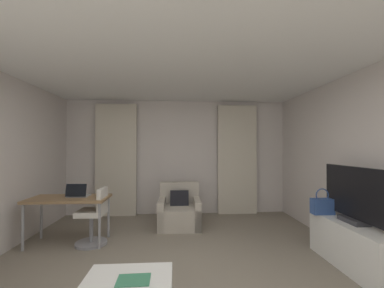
{
  "coord_description": "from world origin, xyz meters",
  "views": [
    {
      "loc": [
        -0.03,
        -2.64,
        1.52
      ],
      "look_at": [
        0.23,
        1.35,
        1.58
      ],
      "focal_mm": 22.79,
      "sensor_mm": 36.0,
      "label": 1
    }
  ],
  "objects": [
    {
      "name": "curtain_right_panel",
      "position": [
        1.38,
        2.9,
        1.25
      ],
      "size": [
        0.9,
        0.06,
        2.5
      ],
      "color": "beige",
      "rests_on": "ground"
    },
    {
      "name": "tv_flatscreen",
      "position": [
        2.23,
        0.33,
        0.91
      ],
      "size": [
        0.2,
        1.04,
        0.71
      ],
      "color": "#333338",
      "rests_on": "tv_console"
    },
    {
      "name": "curtain_left_panel",
      "position": [
        -1.38,
        2.9,
        1.25
      ],
      "size": [
        0.9,
        0.06,
        2.5
      ],
      "color": "beige",
      "rests_on": "ground"
    },
    {
      "name": "handbag_primary",
      "position": [
        2.07,
        0.74,
        0.69
      ],
      "size": [
        0.3,
        0.14,
        0.37
      ],
      "color": "#335193",
      "rests_on": "tv_console"
    },
    {
      "name": "ceiling",
      "position": [
        0.0,
        0.0,
        2.63
      ],
      "size": [
        5.12,
        6.12,
        0.06
      ],
      "primitive_type": "cube",
      "color": "white",
      "rests_on": "wall_left"
    },
    {
      "name": "laptop",
      "position": [
        -1.61,
        1.4,
        0.77
      ],
      "size": [
        0.33,
        0.26,
        0.22
      ],
      "color": "#ADADB2",
      "rests_on": "desk"
    },
    {
      "name": "tv_console",
      "position": [
        2.23,
        0.3,
        0.28
      ],
      "size": [
        0.47,
        1.27,
        0.57
      ],
      "color": "white",
      "rests_on": "ground"
    },
    {
      "name": "magazine_open",
      "position": [
        -0.39,
        -0.53,
        0.39
      ],
      "size": [
        0.28,
        0.21,
        0.01
      ],
      "color": "#387F5B",
      "rests_on": "coffee_table"
    },
    {
      "name": "armchair",
      "position": [
        0.03,
        2.09,
        0.27
      ],
      "size": [
        0.8,
        0.77,
        0.81
      ],
      "color": "#B2A899",
      "rests_on": "ground"
    },
    {
      "name": "wall_window",
      "position": [
        0.0,
        3.03,
        1.3
      ],
      "size": [
        5.12,
        0.06,
        2.6
      ],
      "color": "silver",
      "rests_on": "ground"
    },
    {
      "name": "desk_chair",
      "position": [
        -1.32,
        1.3,
        0.39
      ],
      "size": [
        0.48,
        0.48,
        0.88
      ],
      "color": "gray",
      "rests_on": "ground"
    },
    {
      "name": "desk",
      "position": [
        -1.74,
        1.36,
        0.66
      ],
      "size": [
        1.21,
        0.59,
        0.73
      ],
      "color": "olive",
      "rests_on": "ground"
    }
  ]
}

